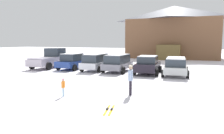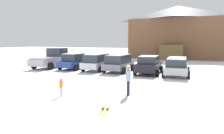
{
  "view_description": "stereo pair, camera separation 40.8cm",
  "coord_description": "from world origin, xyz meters",
  "px_view_note": "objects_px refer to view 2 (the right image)",
  "views": [
    {
      "loc": [
        6.67,
        -6.65,
        2.96
      ],
      "look_at": [
        -0.03,
        8.78,
        0.96
      ],
      "focal_mm": 35.0,
      "sensor_mm": 36.0,
      "label": 1
    },
    {
      "loc": [
        7.05,
        -6.48,
        2.96
      ],
      "look_at": [
        -0.03,
        8.78,
        0.96
      ],
      "focal_mm": 35.0,
      "sensor_mm": 36.0,
      "label": 2
    }
  ],
  "objects_px": {
    "parked_black_sedan": "(149,65)",
    "skier_child_in_orange_jacket": "(61,86)",
    "parked_grey_wagon": "(119,62)",
    "skier_adult_in_blue_parka": "(128,78)",
    "parked_white_suv": "(97,61)",
    "pair_of_skis": "(105,110)",
    "parked_silver_wagon": "(177,66)",
    "ski_lodge": "(177,32)",
    "pickup_truck": "(53,59)",
    "parked_blue_hatchback": "(74,61)"
  },
  "relations": [
    {
      "from": "parked_black_sedan",
      "to": "skier_adult_in_blue_parka",
      "type": "distance_m",
      "value": 8.19
    },
    {
      "from": "pickup_truck",
      "to": "parked_silver_wagon",
      "type": "bearing_deg",
      "value": -0.97
    },
    {
      "from": "skier_child_in_orange_jacket",
      "to": "skier_adult_in_blue_parka",
      "type": "bearing_deg",
      "value": 28.86
    },
    {
      "from": "parked_white_suv",
      "to": "parked_silver_wagon",
      "type": "bearing_deg",
      "value": -0.21
    },
    {
      "from": "parked_grey_wagon",
      "to": "parked_silver_wagon",
      "type": "height_order",
      "value": "parked_grey_wagon"
    },
    {
      "from": "pickup_truck",
      "to": "ski_lodge",
      "type": "bearing_deg",
      "value": 63.21
    },
    {
      "from": "parked_grey_wagon",
      "to": "pickup_truck",
      "type": "distance_m",
      "value": 8.18
    },
    {
      "from": "parked_black_sedan",
      "to": "parked_silver_wagon",
      "type": "height_order",
      "value": "parked_black_sedan"
    },
    {
      "from": "skier_adult_in_blue_parka",
      "to": "pair_of_skis",
      "type": "relative_size",
      "value": 1.15
    },
    {
      "from": "pair_of_skis",
      "to": "parked_white_suv",
      "type": "bearing_deg",
      "value": 120.31
    },
    {
      "from": "ski_lodge",
      "to": "parked_grey_wagon",
      "type": "relative_size",
      "value": 3.71
    },
    {
      "from": "parked_silver_wagon",
      "to": "skier_adult_in_blue_parka",
      "type": "distance_m",
      "value": 8.35
    },
    {
      "from": "parked_silver_wagon",
      "to": "pickup_truck",
      "type": "relative_size",
      "value": 0.82
    },
    {
      "from": "parked_grey_wagon",
      "to": "skier_adult_in_blue_parka",
      "type": "relative_size",
      "value": 2.57
    },
    {
      "from": "parked_blue_hatchback",
      "to": "skier_child_in_orange_jacket",
      "type": "xyz_separation_m",
      "value": [
        6.04,
        -10.01,
        -0.28
      ]
    },
    {
      "from": "parked_white_suv",
      "to": "skier_adult_in_blue_parka",
      "type": "xyz_separation_m",
      "value": [
        6.5,
        -8.26,
        0.04
      ]
    },
    {
      "from": "parked_blue_hatchback",
      "to": "parked_black_sedan",
      "type": "relative_size",
      "value": 0.99
    },
    {
      "from": "ski_lodge",
      "to": "pickup_truck",
      "type": "height_order",
      "value": "ski_lodge"
    },
    {
      "from": "parked_grey_wagon",
      "to": "skier_adult_in_blue_parka",
      "type": "bearing_deg",
      "value": -63.63
    },
    {
      "from": "parked_blue_hatchback",
      "to": "parked_silver_wagon",
      "type": "xyz_separation_m",
      "value": [
        10.58,
        -0.01,
        0.01
      ]
    },
    {
      "from": "parked_silver_wagon",
      "to": "skier_adult_in_blue_parka",
      "type": "bearing_deg",
      "value": -99.31
    },
    {
      "from": "parked_white_suv",
      "to": "parked_blue_hatchback",
      "type": "bearing_deg",
      "value": -179.72
    },
    {
      "from": "ski_lodge",
      "to": "parked_black_sedan",
      "type": "xyz_separation_m",
      "value": [
        0.78,
        -20.98,
        -3.77
      ]
    },
    {
      "from": "parked_grey_wagon",
      "to": "parked_white_suv",
      "type": "bearing_deg",
      "value": -179.37
    },
    {
      "from": "parked_grey_wagon",
      "to": "skier_child_in_orange_jacket",
      "type": "distance_m",
      "value": 10.1
    },
    {
      "from": "ski_lodge",
      "to": "parked_blue_hatchback",
      "type": "xyz_separation_m",
      "value": [
        -7.37,
        -20.85,
        -3.77
      ]
    },
    {
      "from": "parked_white_suv",
      "to": "pickup_truck",
      "type": "bearing_deg",
      "value": 178.0
    },
    {
      "from": "parked_black_sedan",
      "to": "pair_of_skis",
      "type": "height_order",
      "value": "parked_black_sedan"
    },
    {
      "from": "ski_lodge",
      "to": "skier_adult_in_blue_parka",
      "type": "height_order",
      "value": "ski_lodge"
    },
    {
      "from": "skier_child_in_orange_jacket",
      "to": "parked_black_sedan",
      "type": "bearing_deg",
      "value": 77.95
    },
    {
      "from": "parked_black_sedan",
      "to": "pair_of_skis",
      "type": "bearing_deg",
      "value": -84.27
    },
    {
      "from": "parked_black_sedan",
      "to": "pair_of_skis",
      "type": "relative_size",
      "value": 2.94
    },
    {
      "from": "parked_blue_hatchback",
      "to": "parked_black_sedan",
      "type": "bearing_deg",
      "value": -0.92
    },
    {
      "from": "parked_blue_hatchback",
      "to": "parked_black_sedan",
      "type": "distance_m",
      "value": 8.15
    },
    {
      "from": "ski_lodge",
      "to": "parked_grey_wagon",
      "type": "bearing_deg",
      "value": -96.16
    },
    {
      "from": "pickup_truck",
      "to": "pair_of_skis",
      "type": "bearing_deg",
      "value": -42.7
    },
    {
      "from": "parked_grey_wagon",
      "to": "skier_child_in_orange_jacket",
      "type": "bearing_deg",
      "value": -84.75
    },
    {
      "from": "parked_blue_hatchback",
      "to": "parked_black_sedan",
      "type": "height_order",
      "value": "parked_blue_hatchback"
    },
    {
      "from": "ski_lodge",
      "to": "parked_black_sedan",
      "type": "bearing_deg",
      "value": -87.86
    },
    {
      "from": "parked_silver_wagon",
      "to": "skier_adult_in_blue_parka",
      "type": "height_order",
      "value": "skier_adult_in_blue_parka"
    },
    {
      "from": "parked_blue_hatchback",
      "to": "skier_child_in_orange_jacket",
      "type": "distance_m",
      "value": 11.69
    },
    {
      "from": "pair_of_skis",
      "to": "parked_silver_wagon",
      "type": "bearing_deg",
      "value": 83.22
    },
    {
      "from": "parked_black_sedan",
      "to": "skier_child_in_orange_jacket",
      "type": "bearing_deg",
      "value": -102.05
    },
    {
      "from": "parked_grey_wagon",
      "to": "pair_of_skis",
      "type": "relative_size",
      "value": 2.97
    },
    {
      "from": "parked_silver_wagon",
      "to": "parked_black_sedan",
      "type": "bearing_deg",
      "value": -177.27
    },
    {
      "from": "parked_blue_hatchback",
      "to": "pickup_truck",
      "type": "height_order",
      "value": "pickup_truck"
    },
    {
      "from": "ski_lodge",
      "to": "pickup_truck",
      "type": "distance_m",
      "value": 23.4
    },
    {
      "from": "parked_black_sedan",
      "to": "pickup_truck",
      "type": "xyz_separation_m",
      "value": [
        -11.21,
        0.35,
        0.16
      ]
    },
    {
      "from": "pair_of_skis",
      "to": "parked_black_sedan",
      "type": "bearing_deg",
      "value": 95.73
    },
    {
      "from": "pickup_truck",
      "to": "skier_adult_in_blue_parka",
      "type": "height_order",
      "value": "pickup_truck"
    }
  ]
}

